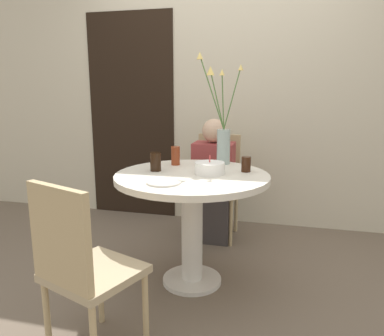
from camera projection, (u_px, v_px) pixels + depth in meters
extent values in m
plane|color=#6B5B4C|center=(192.00, 282.00, 2.59)|extent=(16.00, 16.00, 0.00)
cube|color=beige|center=(225.00, 90.00, 3.57)|extent=(8.00, 0.05, 2.60)
cube|color=black|center=(132.00, 117.00, 3.82)|extent=(0.90, 0.01, 2.05)
cylinder|color=silver|center=(192.00, 177.00, 2.44)|extent=(1.01, 1.01, 0.04)
cylinder|color=silver|center=(192.00, 230.00, 2.52)|extent=(0.14, 0.14, 0.70)
cylinder|color=silver|center=(192.00, 280.00, 2.59)|extent=(0.40, 0.40, 0.03)
cube|color=tan|center=(215.00, 191.00, 3.30)|extent=(0.40, 0.40, 0.04)
cube|color=tan|center=(219.00, 159.00, 3.42)|extent=(0.38, 0.04, 0.46)
cylinder|color=tan|center=(192.00, 220.00, 3.23)|extent=(0.03, 0.03, 0.41)
cylinder|color=tan|center=(231.00, 223.00, 3.14)|extent=(0.03, 0.03, 0.41)
cylinder|color=tan|center=(200.00, 208.00, 3.55)|extent=(0.03, 0.03, 0.41)
cylinder|color=tan|center=(236.00, 210.00, 3.47)|extent=(0.03, 0.03, 0.41)
cube|color=tan|center=(95.00, 273.00, 1.83)|extent=(0.51, 0.51, 0.04)
cube|color=tan|center=(60.00, 237.00, 1.63)|extent=(0.37, 0.17, 0.46)
cylinder|color=tan|center=(146.00, 309.00, 1.92)|extent=(0.03, 0.03, 0.41)
cylinder|color=tan|center=(100.00, 289.00, 2.11)|extent=(0.03, 0.03, 0.41)
cylinder|color=tan|center=(47.00, 319.00, 1.84)|extent=(0.03, 0.03, 0.41)
cylinder|color=white|center=(210.00, 168.00, 2.43)|extent=(0.19, 0.19, 0.08)
cylinder|color=#E54C4C|center=(210.00, 159.00, 2.41)|extent=(0.01, 0.01, 0.04)
cylinder|color=#9EB2AD|center=(223.00, 147.00, 2.74)|extent=(0.10, 0.10, 0.25)
cylinder|color=#4C7538|center=(223.00, 102.00, 2.64)|extent=(0.02, 0.07, 0.40)
cone|color=#EFCC66|center=(222.00, 72.00, 2.57)|extent=(0.04, 0.04, 0.04)
cylinder|color=#4C7538|center=(217.00, 101.00, 2.67)|extent=(0.11, 0.03, 0.42)
cone|color=#EFCC66|center=(210.00, 71.00, 2.63)|extent=(0.06, 0.06, 0.06)
cylinder|color=#4C7538|center=(232.00, 99.00, 2.69)|extent=(0.11, 0.07, 0.44)
cone|color=#EFCC66|center=(241.00, 67.00, 2.66)|extent=(0.04, 0.04, 0.04)
cylinder|color=#4C7538|center=(212.00, 93.00, 2.67)|extent=(0.18, 0.04, 0.52)
cone|color=#EFCC66|center=(200.00, 56.00, 2.62)|extent=(0.05, 0.05, 0.05)
cylinder|color=silver|center=(164.00, 182.00, 2.20)|extent=(0.20, 0.20, 0.01)
cylinder|color=#33190C|center=(246.00, 164.00, 2.49)|extent=(0.06, 0.06, 0.10)
cylinder|color=maroon|center=(175.00, 156.00, 2.71)|extent=(0.06, 0.06, 0.14)
cylinder|color=black|center=(156.00, 162.00, 2.51)|extent=(0.07, 0.07, 0.13)
cube|color=#383333|center=(213.00, 216.00, 3.27)|extent=(0.31, 0.24, 0.45)
cube|color=#993838|center=(214.00, 167.00, 3.18)|extent=(0.34, 0.24, 0.42)
sphere|color=#D1A889|center=(214.00, 131.00, 3.11)|extent=(0.20, 0.20, 0.20)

